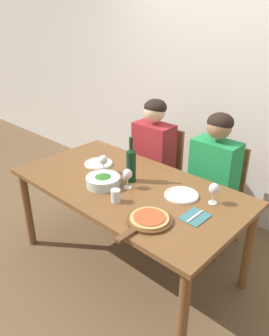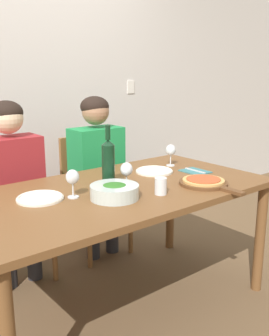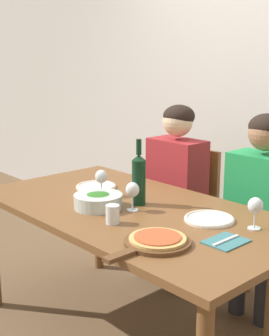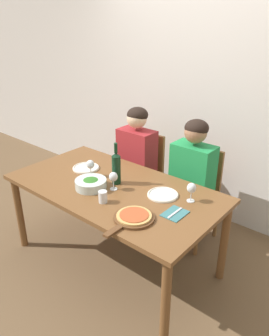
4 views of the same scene
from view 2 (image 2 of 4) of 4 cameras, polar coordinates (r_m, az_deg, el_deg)
ground_plane at (r=2.55m, az=-2.33°, el=-19.44°), size 40.00×40.00×0.00m
back_wall at (r=3.25m, az=-16.60°, el=12.49°), size 10.00×0.06×2.70m
dining_table at (r=2.25m, az=-2.50°, el=-4.91°), size 1.77×0.94×0.76m
chair_left at (r=2.82m, az=-17.76°, el=-5.56°), size 0.42×0.42×0.91m
chair_right at (r=3.11m, az=-6.36°, el=-3.19°), size 0.42×0.42×0.91m
person_woman at (r=2.65m, az=-17.27°, el=-1.20°), size 0.47×0.51×1.22m
person_man at (r=2.95m, az=-5.33°, el=0.88°), size 0.47×0.51×1.22m
wine_bottle at (r=2.22m, az=-3.83°, el=0.84°), size 0.07×0.07×0.35m
broccoli_bowl at (r=2.04m, az=-2.92°, el=-3.42°), size 0.26×0.26×0.08m
dinner_plate_left at (r=2.08m, az=-13.54°, el=-4.25°), size 0.24×0.24×0.02m
dinner_plate_right at (r=2.56m, az=2.88°, el=-0.44°), size 0.24×0.24×0.02m
pizza_on_board at (r=2.32m, az=10.14°, el=-2.04°), size 0.28×0.42×0.04m
wine_glass_left at (r=2.06m, az=-8.98°, el=-1.49°), size 0.07×0.07×0.15m
wine_glass_right at (r=2.73m, az=5.28°, el=2.46°), size 0.07×0.07×0.15m
wine_glass_centre at (r=2.19m, az=-1.17°, el=-0.37°), size 0.07×0.07×0.15m
water_tumbler at (r=2.11m, az=3.82°, el=-2.63°), size 0.07×0.07×0.09m
fork_on_napkin at (r=2.61m, az=8.79°, el=-0.48°), size 0.14×0.18×0.01m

